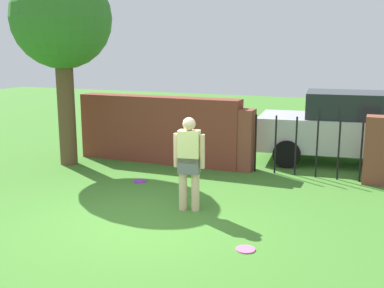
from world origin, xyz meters
name	(u,v)px	position (x,y,z in m)	size (l,w,h in m)	color
ground_plane	(139,224)	(0.00, 0.00, 0.00)	(40.00, 40.00, 0.00)	#3D7528
brick_wall	(158,129)	(-1.50, 3.83, 0.80)	(4.09, 0.50, 1.60)	brown
tree	(62,22)	(-3.42, 2.83, 3.33)	(2.28, 2.28, 4.54)	brown
person	(189,160)	(0.51, 0.89, 0.90)	(0.53, 0.27, 1.62)	beige
fence_gate	(306,145)	(2.03, 3.83, 0.70)	(3.22, 0.44, 1.40)	brown
car	(348,128)	(2.78, 5.43, 0.86)	(4.35, 2.25, 1.72)	#B7B7BC
frisbee_pink	(245,249)	(1.85, -0.32, 0.01)	(0.27, 0.27, 0.02)	pink
frisbee_purple	(140,181)	(-1.11, 2.11, 0.01)	(0.27, 0.27, 0.02)	purple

